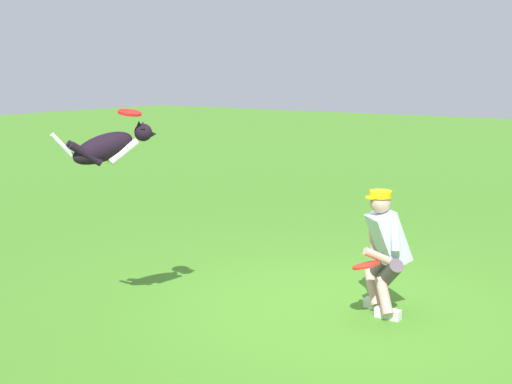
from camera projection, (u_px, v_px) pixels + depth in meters
ground_plane at (333, 308)px, 6.99m from camera, size 60.00×60.00×0.00m
person at (385, 248)px, 6.73m from camera, size 0.59×0.71×1.29m
dog at (109, 147)px, 6.17m from camera, size 0.53×0.92×0.44m
frisbee_flying at (130, 113)px, 6.21m from camera, size 0.30×0.30×0.08m
frisbee_held at (366, 265)px, 6.44m from camera, size 0.37×0.38×0.13m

